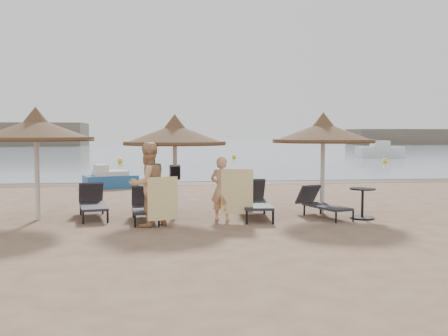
% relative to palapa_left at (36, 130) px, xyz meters
% --- Properties ---
extents(ground, '(160.00, 160.00, 0.00)m').
position_rel_palapa_left_xyz_m(ground, '(4.33, -0.62, -2.29)').
color(ground, '#896C56').
rests_on(ground, ground).
extents(sea, '(200.00, 140.00, 0.03)m').
position_rel_palapa_left_xyz_m(sea, '(4.33, 79.38, -2.28)').
color(sea, gray).
rests_on(sea, ground).
extents(wet_sand_strip, '(200.00, 1.60, 0.01)m').
position_rel_palapa_left_xyz_m(wet_sand_strip, '(4.33, 8.78, -2.29)').
color(wet_sand_strip, '#4B3525').
rests_on(wet_sand_strip, ground).
extents(far_shore, '(150.00, 54.80, 12.00)m').
position_rel_palapa_left_xyz_m(far_shore, '(-20.77, 77.20, 0.61)').
color(far_shore, '#6E6455').
rests_on(far_shore, ground).
extents(palapa_left, '(2.91, 2.91, 2.88)m').
position_rel_palapa_left_xyz_m(palapa_left, '(0.00, 0.00, 0.00)').
color(palapa_left, silver).
rests_on(palapa_left, ground).
extents(palapa_center, '(2.74, 2.74, 2.71)m').
position_rel_palapa_left_xyz_m(palapa_center, '(3.49, 0.12, -0.13)').
color(palapa_center, silver).
rests_on(palapa_center, ground).
extents(palapa_right, '(2.81, 2.81, 2.79)m').
position_rel_palapa_left_xyz_m(palapa_right, '(7.54, 0.15, -0.08)').
color(palapa_right, silver).
rests_on(palapa_right, ground).
extents(lounger_far_left, '(1.01, 2.02, 0.87)m').
position_rel_palapa_left_xyz_m(lounger_far_left, '(1.32, 0.31, -1.91)').
color(lounger_far_left, black).
rests_on(lounger_far_left, ground).
extents(lounger_near_left, '(0.78, 1.91, 0.83)m').
position_rel_palapa_left_xyz_m(lounger_near_left, '(2.71, -0.31, -1.92)').
color(lounger_near_left, black).
rests_on(lounger_near_left, ground).
extents(lounger_near_right, '(0.85, 2.19, 0.96)m').
position_rel_palapa_left_xyz_m(lounger_near_right, '(5.59, -0.13, -1.86)').
color(lounger_near_right, black).
rests_on(lounger_near_right, ground).
extents(lounger_far_right, '(1.14, 1.88, 0.80)m').
position_rel_palapa_left_xyz_m(lounger_far_right, '(7.34, -0.37, -1.94)').
color(lounger_far_right, black).
rests_on(lounger_far_right, ground).
extents(side_table, '(0.65, 0.65, 0.79)m').
position_rel_palapa_left_xyz_m(side_table, '(8.30, -0.80, -1.92)').
color(side_table, black).
rests_on(side_table, ground).
extents(person_left, '(1.27, 1.17, 2.31)m').
position_rel_palapa_left_xyz_m(person_left, '(2.82, -1.20, -1.14)').
color(person_left, tan).
rests_on(person_left, ground).
extents(person_right, '(1.03, 0.89, 1.89)m').
position_rel_palapa_left_xyz_m(person_right, '(4.64, -0.74, -1.35)').
color(person_right, tan).
rests_on(person_right, ground).
extents(towel_left, '(0.70, 0.23, 1.01)m').
position_rel_palapa_left_xyz_m(towel_left, '(3.17, -1.55, -1.59)').
color(towel_left, yellow).
rests_on(towel_left, ground).
extents(towel_right, '(0.78, 0.22, 1.12)m').
position_rel_palapa_left_xyz_m(towel_right, '(4.99, -0.99, -1.52)').
color(towel_right, yellow).
rests_on(towel_right, ground).
extents(bag_patterned, '(0.30, 0.17, 0.36)m').
position_rel_palapa_left_xyz_m(bag_patterned, '(3.49, 0.30, -1.11)').
color(bag_patterned, white).
rests_on(bag_patterned, ground).
extents(bag_dark, '(0.26, 0.13, 0.35)m').
position_rel_palapa_left_xyz_m(bag_dark, '(3.49, -0.04, -1.13)').
color(bag_dark, black).
rests_on(bag_dark, ground).
extents(pedal_boat, '(2.32, 1.80, 0.95)m').
position_rel_palapa_left_xyz_m(pedal_boat, '(1.01, 7.44, -1.94)').
color(pedal_boat, '#255994').
rests_on(pedal_boat, ground).
extents(buoy_left, '(0.40, 0.40, 0.40)m').
position_rel_palapa_left_xyz_m(buoy_left, '(-0.00, 24.04, -2.09)').
color(buoy_left, yellow).
rests_on(buoy_left, ground).
extents(buoy_mid, '(0.39, 0.39, 0.39)m').
position_rel_palapa_left_xyz_m(buoy_mid, '(9.18, 29.34, -2.10)').
color(buoy_mid, yellow).
rests_on(buoy_mid, ground).
extents(buoy_right, '(0.36, 0.36, 0.36)m').
position_rel_palapa_left_xyz_m(buoy_right, '(19.30, 21.73, -2.12)').
color(buoy_right, yellow).
rests_on(buoy_right, ground).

